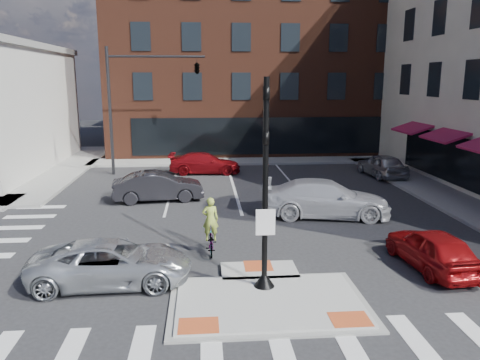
{
  "coord_description": "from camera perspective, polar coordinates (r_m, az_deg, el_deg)",
  "views": [
    {
      "loc": [
        -1.72,
        -12.19,
        6.04
      ],
      "look_at": [
        -0.23,
        6.39,
        2.0
      ],
      "focal_mm": 35.0,
      "sensor_mm": 36.0,
      "label": 1
    }
  ],
  "objects": [
    {
      "name": "building_far_right",
      "position": [
        67.05,
        4.71,
        12.15
      ],
      "size": [
        12.0,
        12.0,
        12.0
      ],
      "primitive_type": "cube",
      "color": "brown",
      "rests_on": "ground"
    },
    {
      "name": "bg_car_red",
      "position": [
        30.53,
        -4.31,
        2.05
      ],
      "size": [
        4.7,
        2.13,
        1.34
      ],
      "primitive_type": "imported",
      "rotation": [
        0.0,
        0.0,
        1.51
      ],
      "color": "maroon",
      "rests_on": "ground"
    },
    {
      "name": "sidewalk_n",
      "position": [
        35.03,
        3.22,
        2.4
      ],
      "size": [
        26.0,
        3.0,
        0.15
      ],
      "primitive_type": "cube",
      "color": "gray",
      "rests_on": "ground"
    },
    {
      "name": "cyclist",
      "position": [
        16.62,
        -3.61,
        -6.61
      ],
      "size": [
        0.58,
        1.57,
        2.02
      ],
      "rotation": [
        0.0,
        0.0,
        3.15
      ],
      "color": "#3F3F44",
      "rests_on": "ground"
    },
    {
      "name": "building_n",
      "position": [
        44.47,
        1.55,
        14.49
      ],
      "size": [
        24.4,
        18.4,
        15.5
      ],
      "color": "#522719",
      "rests_on": "ground"
    },
    {
      "name": "sidewalk_e",
      "position": [
        26.17,
        24.16,
        -2.04
      ],
      "size": [
        3.0,
        24.0,
        0.15
      ],
      "primitive_type": "cube",
      "color": "gray",
      "rests_on": "ground"
    },
    {
      "name": "silver_suv",
      "position": [
        14.71,
        -15.37,
        -9.68
      ],
      "size": [
        4.82,
        2.33,
        1.32
      ],
      "primitive_type": "imported",
      "rotation": [
        0.0,
        0.0,
        1.6
      ],
      "color": "silver",
      "rests_on": "ground"
    },
    {
      "name": "mast_arm_signal",
      "position": [
        30.24,
        -8.11,
        12.42
      ],
      "size": [
        6.1,
        2.24,
        8.0
      ],
      "color": "black",
      "rests_on": "ground"
    },
    {
      "name": "white_pickup",
      "position": [
        21.2,
        10.42,
        -2.24
      ],
      "size": [
        5.95,
        3.2,
        1.64
      ],
      "primitive_type": "imported",
      "rotation": [
        0.0,
        0.0,
        1.4
      ],
      "color": "white",
      "rests_on": "ground"
    },
    {
      "name": "ground",
      "position": [
        13.71,
        3.18,
        -13.92
      ],
      "size": [
        120.0,
        120.0,
        0.0
      ],
      "primitive_type": "plane",
      "color": "#28282B",
      "rests_on": "ground"
    },
    {
      "name": "signal_pole",
      "position": [
        13.23,
        3.07,
        -3.96
      ],
      "size": [
        0.6,
        0.6,
        5.98
      ],
      "color": "black",
      "rests_on": "refuge_island"
    },
    {
      "name": "bg_car_silver",
      "position": [
        30.69,
        16.94,
        1.74
      ],
      "size": [
        2.15,
        4.47,
        1.47
      ],
      "primitive_type": "imported",
      "rotation": [
        0.0,
        0.0,
        3.24
      ],
      "color": "#B7BABF",
      "rests_on": "ground"
    },
    {
      "name": "building_far_left",
      "position": [
        64.24,
        -6.76,
        11.21
      ],
      "size": [
        10.0,
        12.0,
        10.0
      ],
      "primitive_type": "cube",
      "color": "slate",
      "rests_on": "ground"
    },
    {
      "name": "red_sedan",
      "position": [
        16.48,
        22.41,
        -7.75
      ],
      "size": [
        1.93,
        4.05,
        1.34
      ],
      "primitive_type": "imported",
      "rotation": [
        0.0,
        0.0,
        3.23
      ],
      "color": "#9A0E10",
      "rests_on": "ground"
    },
    {
      "name": "refuge_island",
      "position": [
        13.46,
        3.34,
        -14.21
      ],
      "size": [
        5.4,
        4.65,
        0.13
      ],
      "color": "gray",
      "rests_on": "ground"
    },
    {
      "name": "bg_car_dark",
      "position": [
        23.9,
        -9.94,
        -0.78
      ],
      "size": [
        4.63,
        2.07,
        1.48
      ],
      "primitive_type": "imported",
      "rotation": [
        0.0,
        0.0,
        1.69
      ],
      "color": "#252429",
      "rests_on": "ground"
    }
  ]
}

